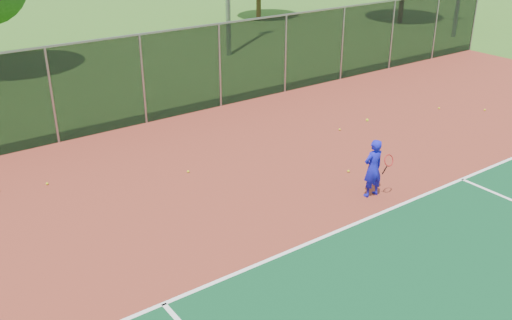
# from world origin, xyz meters

# --- Properties ---
(court_apron) EXTENTS (30.00, 20.00, 0.02)m
(court_apron) POSITION_xyz_m (0.00, 2.00, 0.01)
(court_apron) COLOR maroon
(court_apron) RESTS_ON ground
(fence_back) EXTENTS (30.00, 0.06, 3.03)m
(fence_back) POSITION_xyz_m (0.00, 12.00, 1.56)
(fence_back) COLOR black
(fence_back) RESTS_ON court_apron
(tennis_player) EXTENTS (0.60, 0.62, 2.11)m
(tennis_player) POSITION_xyz_m (-0.69, 3.80, 0.79)
(tennis_player) COLOR #1515C5
(tennis_player) RESTS_ON court_apron
(practice_ball_0) EXTENTS (0.07, 0.07, 0.07)m
(practice_ball_0) POSITION_xyz_m (-0.18, 5.13, 0.06)
(practice_ball_0) COLOR gold
(practice_ball_0) RESTS_ON court_apron
(practice_ball_1) EXTENTS (0.07, 0.07, 0.07)m
(practice_ball_1) POSITION_xyz_m (-3.81, 7.71, 0.06)
(practice_ball_1) COLOR gold
(practice_ball_1) RESTS_ON court_apron
(practice_ball_2) EXTENTS (0.07, 0.07, 0.07)m
(practice_ball_2) POSITION_xyz_m (6.24, 7.06, 0.06)
(practice_ball_2) COLOR gold
(practice_ball_2) RESTS_ON court_apron
(practice_ball_3) EXTENTS (0.07, 0.07, 0.07)m
(practice_ball_3) POSITION_xyz_m (-7.22, 9.23, 0.06)
(practice_ball_3) COLOR gold
(practice_ball_3) RESTS_ON court_apron
(practice_ball_4) EXTENTS (0.07, 0.07, 0.07)m
(practice_ball_4) POSITION_xyz_m (1.83, 7.61, 0.06)
(practice_ball_4) COLOR gold
(practice_ball_4) RESTS_ON court_apron
(practice_ball_6) EXTENTS (0.07, 0.07, 0.07)m
(practice_ball_6) POSITION_xyz_m (7.42, 5.98, 0.06)
(practice_ball_6) COLOR gold
(practice_ball_6) RESTS_ON court_apron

